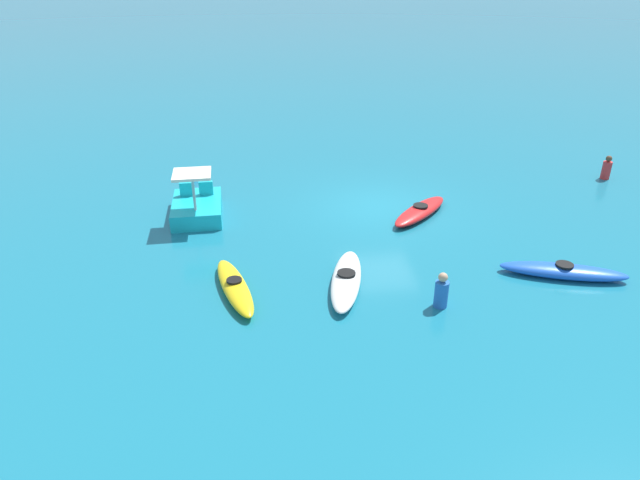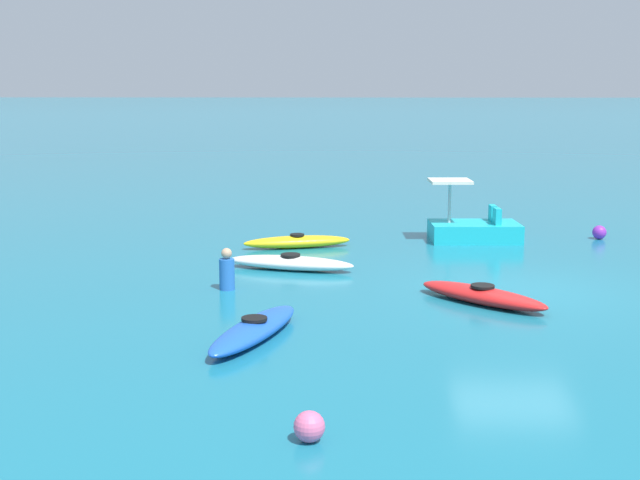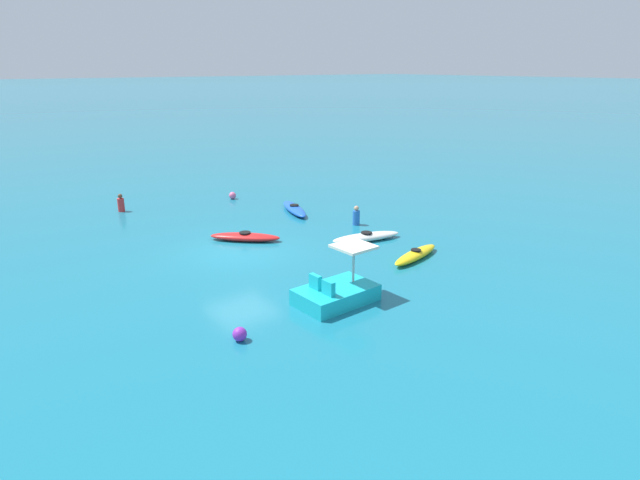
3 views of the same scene
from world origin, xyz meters
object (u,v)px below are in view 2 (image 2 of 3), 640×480
object	(u,v)px
kayak_yellow	(297,242)
kayak_blue	(254,329)
buoy_purple	(599,232)
kayak_red	(482,295)
kayak_white	(291,263)
person_near_shore	(227,271)
buoy_pink	(309,427)
pedal_boat_cyan	(474,229)

from	to	relation	value
kayak_yellow	kayak_blue	distance (m)	8.26
kayak_blue	buoy_purple	xyz separation A→B (m)	(9.86, -8.50, 0.03)
kayak_yellow	kayak_red	xyz separation A→B (m)	(-5.72, -3.97, 0.00)
kayak_white	person_near_shore	bearing A→B (deg)	149.54
kayak_red	buoy_pink	size ratio (longest dim) A/B	6.81
kayak_blue	buoy_pink	size ratio (longest dim) A/B	8.35
person_near_shore	kayak_blue	bearing A→B (deg)	-164.74
buoy_purple	kayak_yellow	bearing A→B (deg)	100.94
pedal_boat_cyan	kayak_red	bearing A→B (deg)	173.46
kayak_red	person_near_shore	size ratio (longest dim) A/B	2.94
kayak_yellow	kayak_blue	bearing A→B (deg)	178.52
kayak_white	kayak_blue	bearing A→B (deg)	177.64
buoy_pink	person_near_shore	bearing A→B (deg)	15.04
buoy_purple	person_near_shore	size ratio (longest dim) A/B	0.43
buoy_purple	person_near_shore	distance (m)	11.39
buoy_pink	kayak_white	bearing A→B (deg)	5.22
kayak_white	pedal_boat_cyan	xyz separation A→B (m)	(3.97, -4.75, 0.17)
kayak_blue	person_near_shore	bearing A→B (deg)	15.26
kayak_yellow	kayak_white	size ratio (longest dim) A/B	0.94
kayak_blue	pedal_boat_cyan	size ratio (longest dim) A/B	1.27
kayak_yellow	kayak_blue	xyz separation A→B (m)	(-8.26, 0.21, 0.00)
kayak_white	kayak_yellow	bearing A→B (deg)	0.31
kayak_red	buoy_pink	distance (m)	7.42
buoy_pink	person_near_shore	xyz separation A→B (m)	(7.74, 2.08, 0.20)
kayak_blue	kayak_red	size ratio (longest dim) A/B	1.23
buoy_pink	kayak_blue	bearing A→B (deg)	14.86
kayak_red	person_near_shore	xyz separation A→B (m)	(0.98, 5.14, 0.22)
kayak_red	person_near_shore	world-z (taller)	person_near_shore
buoy_pink	buoy_purple	bearing A→B (deg)	-27.66
kayak_yellow	kayak_red	bearing A→B (deg)	-145.26
kayak_yellow	person_near_shore	xyz separation A→B (m)	(-4.74, 1.17, 0.22)
kayak_white	pedal_boat_cyan	world-z (taller)	pedal_boat_cyan
pedal_boat_cyan	person_near_shore	distance (m)	8.43
kayak_white	buoy_purple	size ratio (longest dim) A/B	8.08
kayak_yellow	buoy_pink	bearing A→B (deg)	-175.84
kayak_white	buoy_purple	xyz separation A→B (m)	(4.33, -8.27, 0.03)
kayak_red	kayak_blue	bearing A→B (deg)	121.21
kayak_blue	buoy_pink	world-z (taller)	buoy_pink
pedal_boat_cyan	buoy_purple	world-z (taller)	pedal_boat_cyan
kayak_white	buoy_purple	bearing A→B (deg)	-62.38
pedal_boat_cyan	kayak_white	bearing A→B (deg)	129.83
pedal_boat_cyan	person_near_shore	size ratio (longest dim) A/B	2.84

